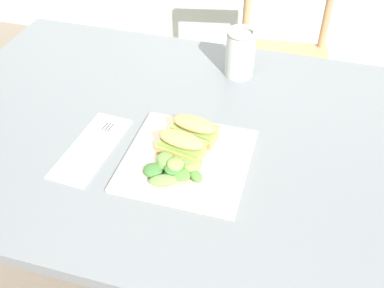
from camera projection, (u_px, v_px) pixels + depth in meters
name	position (u px, v px, depth m)	size (l,w,h in m)	color
dining_table	(166.00, 162.00, 1.21)	(1.24, 0.89, 0.74)	slate
chair_wooden_far	(281.00, 59.00, 1.93)	(0.44, 0.44, 0.87)	tan
plate_lunch	(187.00, 160.00, 1.03)	(0.28, 0.28, 0.01)	beige
sandwich_half_front	(181.00, 144.00, 1.02)	(0.12, 0.08, 0.06)	tan
sandwich_half_back	(194.00, 129.00, 1.06)	(0.12, 0.08, 0.06)	tan
salad_mixed_greens	(175.00, 168.00, 0.99)	(0.14, 0.13, 0.03)	#3D7033
napkin_folded	(92.00, 148.00, 1.07)	(0.10, 0.25, 0.00)	silver
fork_on_napkin	(95.00, 142.00, 1.08)	(0.04, 0.19, 0.00)	silver
mason_jar_iced_tea	(240.00, 55.00, 1.27)	(0.08, 0.08, 0.14)	#C67528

